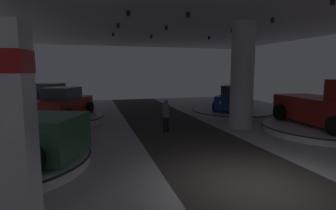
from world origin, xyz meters
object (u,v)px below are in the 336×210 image
Objects in this scene: pickup_truck_mid_right at (331,108)px; display_car_far_left at (63,103)px; display_car_deep_left at (48,95)px; display_platform_deep_left at (49,107)px; display_platform_far_right at (234,111)px; display_platform_far_left at (65,119)px; display_car_far_right at (234,99)px; display_platform_mid_right at (324,129)px; visitor_walking_near at (166,114)px; column_right at (242,76)px.

pickup_truck_mid_right is 1.19× the size of display_car_far_left.
display_car_deep_left is (-14.19, 12.61, -0.18)m from pickup_truck_mid_right.
display_platform_deep_left reaches higher than display_platform_far_right.
display_car_far_left reaches higher than display_platform_deep_left.
display_car_far_left is (-0.01, -0.03, 0.93)m from display_platform_far_left.
display_platform_deep_left is 1.18× the size of display_car_deep_left.
display_platform_deep_left is 1.23× the size of display_car_far_right.
display_platform_far_left is 0.93m from display_car_far_left.
display_car_far_right reaches higher than display_platform_far_right.
display_car_far_right is (12.99, -5.92, 0.86)m from display_platform_deep_left.
display_platform_far_right is (12.97, -5.95, -0.03)m from display_platform_deep_left.
pickup_truck_mid_right is 6.88m from display_platform_far_right.
display_platform_mid_right is at bearing -40.83° from display_car_deep_left.
display_platform_far_right is 11.27m from display_car_far_left.
display_platform_mid_right is at bearing 85.87° from pickup_truck_mid_right.
pickup_truck_mid_right is 7.83m from visitor_walking_near.
column_right reaches higher than display_car_far_left.
display_platform_far_left is at bearing -74.10° from display_platform_deep_left.
display_platform_mid_right is 13.96m from display_car_far_left.
display_car_far_left reaches higher than display_platform_far_right.
display_car_deep_left is 14.27m from display_platform_far_right.
pickup_truck_mid_right reaches higher than display_platform_mid_right.
display_car_deep_left is (-10.91, 10.13, -1.66)m from column_right.
visitor_walking_near is at bearing -37.72° from display_platform_far_left.
display_platform_far_left reaches higher than display_platform_far_right.
pickup_truck_mid_right is 0.92× the size of display_platform_far_right.
display_platform_mid_right is (3.31, -2.15, -2.56)m from column_right.
pickup_truck_mid_right reaches higher than display_car_far_right.
column_right is 4.71m from display_platform_mid_right.
visitor_walking_near is at bearing 179.02° from column_right.
display_platform_mid_right is at bearing -78.85° from display_car_far_right.
column_right is 1.01× the size of pickup_truck_mid_right.
display_car_far_left is (1.74, -6.18, 0.95)m from display_platform_deep_left.
display_car_deep_left reaches higher than display_car_far_right.
display_car_far_right is at bearing 64.05° from column_right.
column_right is 4.37m from pickup_truck_mid_right.
column_right is at bearing -23.50° from display_platform_far_left.
pickup_truck_mid_right reaches higher than display_platform_deep_left.
display_platform_far_left is (1.75, -6.15, 0.02)m from display_platform_deep_left.
display_platform_mid_right is 1.29× the size of display_platform_far_left.
pickup_truck_mid_right is at bearing -94.13° from display_platform_mid_right.
pickup_truck_mid_right is 1.25× the size of display_car_far_right.
display_platform_far_right is (-1.25, 6.67, -1.12)m from pickup_truck_mid_right.
display_platform_deep_left is 6.49m from display_car_far_left.
display_platform_mid_right is 1.27× the size of display_car_far_left.
display_car_deep_left is (0.03, -0.01, 0.91)m from display_platform_deep_left.
display_car_far_left is at bearing 156.67° from column_right.
display_platform_mid_right reaches higher than display_platform_far_right.
display_car_far_right is (-1.26, 6.37, 0.86)m from display_platform_mid_right.
display_car_deep_left is at bearing 105.51° from display_car_far_left.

